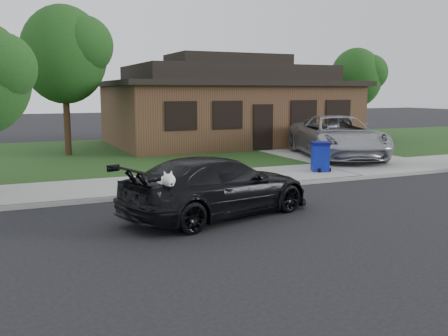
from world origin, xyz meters
name	(u,v)px	position (x,y,z in m)	size (l,w,h in m)	color
ground	(333,214)	(0.00, 0.00, 0.00)	(120.00, 120.00, 0.00)	black
sidewalk	(241,178)	(0.00, 5.00, 0.06)	(60.00, 3.00, 0.12)	gray
curb	(263,186)	(0.00, 3.50, 0.06)	(60.00, 0.12, 0.12)	gray
lawn	(168,151)	(0.00, 13.00, 0.07)	(60.00, 13.00, 0.13)	#193814
driveway	(311,152)	(6.00, 10.00, 0.07)	(4.50, 13.00, 0.14)	gray
sedan	(218,186)	(-2.56, 0.93, 0.70)	(5.14, 3.22, 1.39)	black
minivan	(337,136)	(5.70, 7.63, 1.01)	(2.88, 6.24, 1.73)	#A4A6AB
recycling_bin	(320,156)	(3.00, 4.89, 0.64)	(0.81, 0.81, 1.02)	#0D1D99
house	(228,105)	(4.00, 15.00, 2.13)	(12.60, 8.60, 4.65)	#422B1C
tree_0	(68,53)	(-4.34, 12.88, 4.48)	(3.78, 3.60, 6.34)	#332114
tree_1	(359,77)	(12.14, 14.40, 3.71)	(3.15, 3.00, 5.25)	#332114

